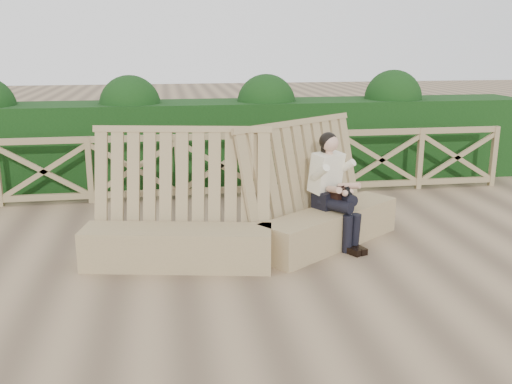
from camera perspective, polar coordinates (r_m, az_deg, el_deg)
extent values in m
plane|color=brown|center=(6.50, -0.42, -8.64)|extent=(60.00, 60.00, 0.00)
cube|color=#907952|center=(6.82, -7.88, -5.48)|extent=(2.27, 0.92, 0.48)
cube|color=#907952|center=(6.89, -7.68, -0.21)|extent=(2.26, 0.87, 1.59)
cube|color=#907952|center=(7.51, 7.43, -3.51)|extent=(2.10, 1.69, 0.48)
cube|color=#907952|center=(7.52, 5.96, 1.11)|extent=(2.07, 1.65, 1.59)
cube|color=black|center=(7.52, 7.24, -0.68)|extent=(0.45, 0.42, 0.23)
cube|color=beige|center=(7.47, 7.04, 1.98)|extent=(0.50, 0.46, 0.54)
sphere|color=tan|center=(7.36, 7.43, 4.86)|extent=(0.29, 0.29, 0.22)
sphere|color=black|center=(7.38, 7.23, 5.06)|extent=(0.32, 0.32, 0.24)
cylinder|color=black|center=(7.32, 7.96, -1.31)|extent=(0.37, 0.48, 0.15)
cylinder|color=black|center=(7.44, 8.72, -0.52)|extent=(0.37, 0.49, 0.17)
cylinder|color=black|center=(7.27, 9.12, -4.20)|extent=(0.17, 0.17, 0.48)
cylinder|color=black|center=(7.35, 9.88, -4.03)|extent=(0.17, 0.17, 0.48)
cube|color=black|center=(7.28, 9.60, -5.85)|extent=(0.20, 0.26, 0.08)
cube|color=black|center=(7.35, 10.25, -5.70)|extent=(0.20, 0.26, 0.08)
cube|color=black|center=(7.39, 8.41, -0.18)|extent=(0.29, 0.25, 0.17)
cube|color=black|center=(7.26, 9.28, 0.00)|extent=(0.11, 0.11, 0.12)
cube|color=olive|center=(9.56, -3.64, 5.59)|extent=(10.10, 0.07, 0.10)
cube|color=olive|center=(9.75, -3.55, 0.19)|extent=(10.10, 0.07, 0.10)
cube|color=black|center=(10.78, -4.25, 5.04)|extent=(12.00, 1.20, 1.50)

